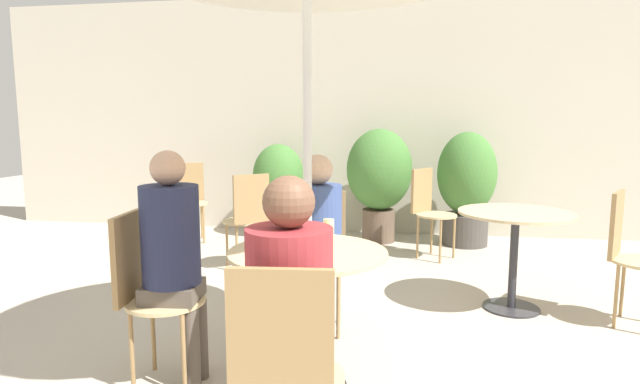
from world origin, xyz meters
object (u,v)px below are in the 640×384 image
Objects in this scene: bistro_chair_4 at (248,212)px; bistro_chair_5 at (190,194)px; cafe_table_near at (308,281)px; bistro_chair_3 at (630,246)px; potted_plant_0 at (278,183)px; potted_plant_1 at (379,175)px; bistro_chair_0 at (319,246)px; cafe_table_far at (515,233)px; beer_glass_0 at (329,233)px; bistro_chair_6 at (429,205)px; seated_person_0 at (318,227)px; seated_person_1 at (173,247)px; beer_glass_2 at (310,242)px; beer_glass_1 at (287,233)px; bistro_chair_1 at (147,283)px; potted_plant_2 at (466,184)px; seated_person_2 at (290,304)px; bistro_chair_2 at (285,365)px.

bistro_chair_5 is (-1.07, 1.10, 0.00)m from bistro_chair_4.
bistro_chair_3 reaches higher than cafe_table_near.
cafe_table_near is at bearing -73.86° from potted_plant_0.
potted_plant_0 is at bearing 176.46° from potted_plant_1.
bistro_chair_0 is (-0.08, 0.85, -0.03)m from cafe_table_near.
beer_glass_0 is (-1.23, -1.26, 0.23)m from cafe_table_far.
bistro_chair_4 is at bearing 121.02° from bistro_chair_0.
bistro_chair_3 is at bearing -51.08° from potted_plant_1.
beer_glass_0 is (0.09, 0.12, 0.23)m from cafe_table_near.
seated_person_0 reaches higher than bistro_chair_6.
beer_glass_2 is (0.74, -0.08, 0.07)m from seated_person_1.
beer_glass_2 reaches higher than beer_glass_1.
potted_plant_2 reaches higher than bistro_chair_1.
bistro_chair_4 is at bearing 114.95° from cafe_table_near.
seated_person_1 reaches higher than bistro_chair_5.
beer_glass_2 is at bearing 154.03° from bistro_chair_3.
seated_person_2 is 7.49× the size of beer_glass_2.
bistro_chair_6 is at bearing -34.33° from bistro_chair_5.
potted_plant_2 is (1.15, 4.30, 0.15)m from bistro_chair_2.
bistro_chair_0 is 3.03m from bistro_chair_5.
potted_plant_2 reaches higher than beer_glass_2.
cafe_table_near is at bearing -90.00° from seated_person_2.
cafe_table_far is 0.70× the size of seated_person_0.
seated_person_2 reaches higher than beer_glass_0.
bistro_chair_2 is 0.71× the size of potted_plant_2.
bistro_chair_5 is at bearing -67.44° from bistro_chair_2.
bistro_chair_0 is 1.13m from seated_person_1.
potted_plant_0 is at bearing 106.10° from beer_glass_2.
seated_person_1 is at bearing -135.07° from seated_person_0.
potted_plant_1 is at bearing -3.54° from potted_plant_0.
bistro_chair_6 is at bearing 61.72° from bistro_chair_0.
bistro_chair_0 is 2.14m from bistro_chair_3.
bistro_chair_4 is 0.69× the size of potted_plant_1.
beer_glass_1 is at bearing -138.11° from cafe_table_far.
potted_plant_2 is (1.16, 4.15, -0.01)m from seated_person_2.
bistro_chair_4 and bistro_chair_5 have the same top height.
potted_plant_1 reaches higher than bistro_chair_4.
beer_glass_1 is (-1.44, -1.29, 0.23)m from cafe_table_far.
bistro_chair_4 is 1.00× the size of bistro_chair_6.
seated_person_1 is 3.61m from potted_plant_0.
beer_glass_2 is (-0.04, 0.71, 0.27)m from bistro_chair_2.
bistro_chair_5 is (-1.18, 3.24, 0.00)m from bistro_chair_1.
bistro_chair_0 is at bearing 86.87° from bistro_chair_4.
seated_person_1 is at bearing -104.74° from potted_plant_1.
bistro_chair_3 is 3.12m from bistro_chair_4.
potted_plant_0 reaches higher than bistro_chair_2.
bistro_chair_3 is at bearing 30.61° from cafe_table_near.
bistro_chair_2 is 1.00× the size of bistro_chair_3.
bistro_chair_1 is 0.25m from seated_person_1.
potted_plant_2 is (1.00, -0.01, -0.09)m from potted_plant_1.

